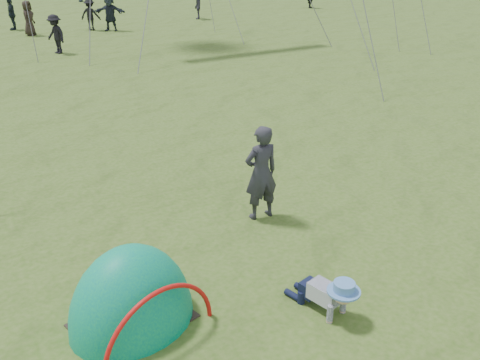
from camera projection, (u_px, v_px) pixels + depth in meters
ground at (372, 323)px, 7.23m from camera, size 140.00×140.00×0.00m
crawling_toddler at (329, 293)px, 7.31m from camera, size 0.77×0.94×0.63m
popup_tent at (133, 321)px, 7.27m from camera, size 2.08×1.86×2.27m
standing_adult at (261, 173)px, 9.52m from camera, size 0.65×0.44×1.77m
crowd_person_2 at (12, 14)px, 27.70m from camera, size 0.66×1.00×1.58m
crowd_person_3 at (56, 34)px, 22.43m from camera, size 0.94×1.19×1.61m
crowd_person_4 at (28, 18)px, 26.23m from camera, size 0.88×0.97×1.66m
crowd_person_9 at (197, 5)px, 31.04m from camera, size 0.89×1.17×1.60m
crowd_person_11 at (110, 13)px, 27.45m from camera, size 1.70×1.32×1.79m
crowd_person_15 at (90, 14)px, 27.67m from camera, size 1.17×1.07×1.58m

